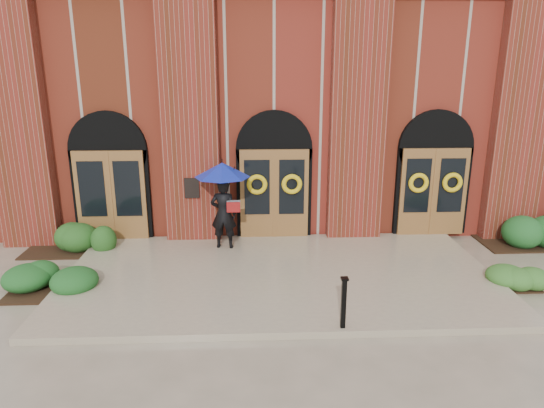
{
  "coord_description": "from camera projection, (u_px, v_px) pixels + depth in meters",
  "views": [
    {
      "loc": [
        -0.62,
        -10.33,
        4.86
      ],
      "look_at": [
        -0.14,
        1.0,
        1.6
      ],
      "focal_mm": 32.0,
      "sensor_mm": 36.0,
      "label": 1
    }
  ],
  "objects": [
    {
      "name": "landing",
      "position": [
        279.0,
        276.0,
        11.41
      ],
      "size": [
        10.0,
        5.3,
        0.15
      ],
      "primitive_type": "cube",
      "color": "tan",
      "rests_on": "ground"
    },
    {
      "name": "man_with_umbrella",
      "position": [
        223.0,
        189.0,
        12.57
      ],
      "size": [
        1.63,
        1.63,
        2.31
      ],
      "rotation": [
        0.0,
        0.0,
        3.01
      ],
      "color": "black",
      "rests_on": "landing"
    },
    {
      "name": "church_building",
      "position": [
        267.0,
        101.0,
        18.76
      ],
      "size": [
        16.2,
        12.53,
        7.0
      ],
      "color": "maroon",
      "rests_on": "ground"
    },
    {
      "name": "hedge_front_left",
      "position": [
        48.0,
        278.0,
        10.82
      ],
      "size": [
        1.5,
        1.29,
        0.53
      ],
      "primitive_type": "ellipsoid",
      "color": "#1A4D1C",
      "rests_on": "ground"
    },
    {
      "name": "metal_post",
      "position": [
        344.0,
        302.0,
        8.89
      ],
      "size": [
        0.14,
        0.14,
        1.01
      ],
      "rotation": [
        0.0,
        0.0,
        0.0
      ],
      "color": "black",
      "rests_on": "landing"
    },
    {
      "name": "hedge_front_right",
      "position": [
        500.0,
        273.0,
        11.22
      ],
      "size": [
        1.29,
        1.1,
        0.45
      ],
      "primitive_type": "ellipsoid",
      "color": "#326223",
      "rests_on": "ground"
    },
    {
      "name": "hedge_wall_left",
      "position": [
        83.0,
        238.0,
        13.09
      ],
      "size": [
        2.83,
        1.13,
        0.73
      ],
      "primitive_type": "ellipsoid",
      "color": "#224D19",
      "rests_on": "ground"
    },
    {
      "name": "ground",
      "position": [
        280.0,
        281.0,
        11.29
      ],
      "size": [
        90.0,
        90.0,
        0.0
      ],
      "primitive_type": "plane",
      "color": "tan",
      "rests_on": "ground"
    }
  ]
}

